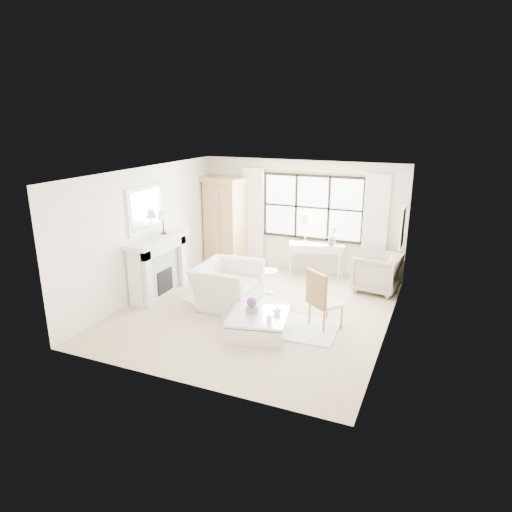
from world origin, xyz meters
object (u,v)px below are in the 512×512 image
(armoire, at_px, (225,221))
(coffee_table, at_px, (258,326))
(club_armchair, at_px, (227,285))
(console_table, at_px, (316,260))

(armoire, bearing_deg, coffee_table, -41.07)
(armoire, height_order, club_armchair, armoire)
(club_armchair, bearing_deg, coffee_table, -133.45)
(armoire, xyz_separation_m, console_table, (2.40, 0.01, -0.74))
(club_armchair, bearing_deg, armoire, 26.61)
(armoire, distance_m, club_armchair, 2.77)
(console_table, relative_size, club_armchair, 1.06)
(armoire, height_order, coffee_table, armoire)
(armoire, relative_size, console_table, 1.63)
(coffee_table, bearing_deg, club_armchair, 124.67)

